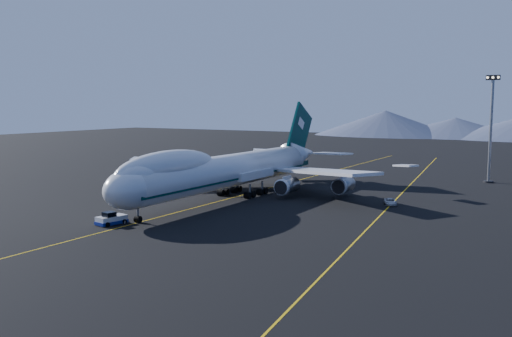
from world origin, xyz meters
The scene contains 7 objects.
ground centered at (0.00, 0.00, 0.00)m, with size 500.00×500.00×0.00m, color black.
taxiway_line_main centered at (0.00, 0.00, 0.01)m, with size 0.25×220.00×0.01m, color gold.
taxiway_line_side centered at (30.00, 10.00, 0.01)m, with size 0.25×200.00×0.01m, color gold.
boeing_747 centered at (0.00, 0.03, 5.81)m, with size 59.62×72.43×19.37m.
pushback_tug centered at (-2.77, -29.50, 0.65)m, with size 3.46×5.16×2.08m.
service_van centered at (30.00, 9.49, 0.60)m, with size 1.99×4.32×1.20m, color silver.
floodlight_mast centered at (41.29, 51.29, 12.96)m, with size 3.16×2.37×25.58m.
Camera 1 is at (61.11, -94.21, 18.89)m, focal length 40.00 mm.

